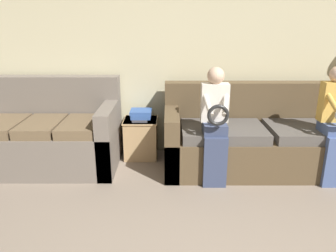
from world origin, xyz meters
name	(u,v)px	position (x,y,z in m)	size (l,w,h in m)	color
wall_back	(201,53)	(0.00, 3.09, 1.27)	(7.00, 0.06, 2.55)	beige
couch_main	(263,139)	(0.71, 2.55, 0.34)	(2.28, 0.90, 0.96)	brown
couch_side	(49,136)	(-1.81, 2.59, 0.36)	(1.64, 0.91, 1.02)	#70665B
child_left_seated	(216,121)	(0.09, 2.17, 0.68)	(0.29, 0.38, 1.22)	#384260
child_right_seated	(336,121)	(1.33, 2.17, 0.68)	(0.27, 0.37, 1.23)	#475B8E
side_shelf	(142,138)	(-0.73, 2.83, 0.25)	(0.42, 0.40, 0.49)	tan
book_stack	(142,115)	(-0.73, 2.83, 0.56)	(0.26, 0.28, 0.12)	#4C4C56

